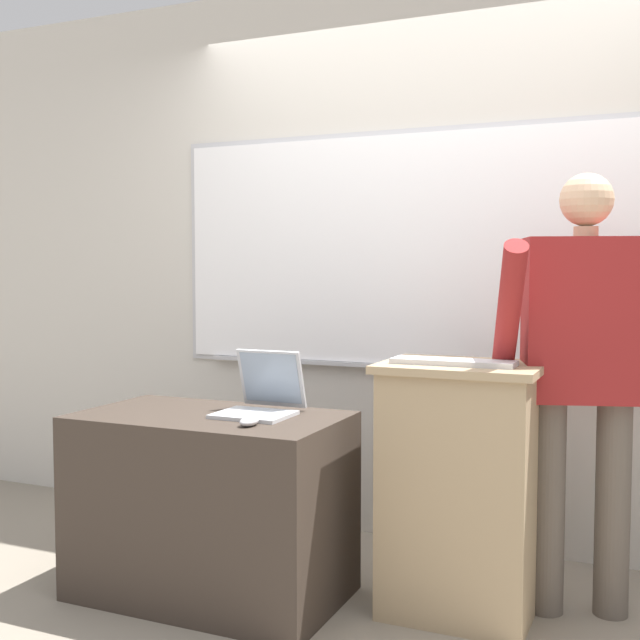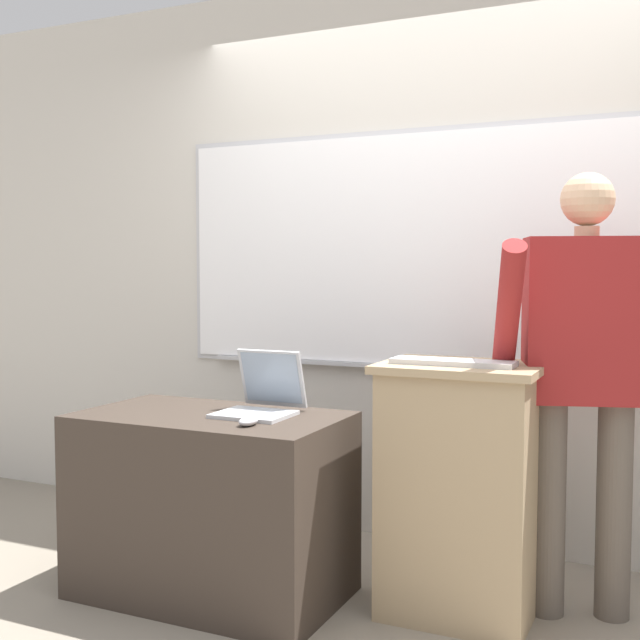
% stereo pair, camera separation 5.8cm
% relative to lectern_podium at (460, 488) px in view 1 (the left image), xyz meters
% --- Properties ---
extents(back_wall, '(6.40, 0.17, 2.73)m').
position_rel_lectern_podium_xyz_m(back_wall, '(-0.31, 0.78, 0.88)').
color(back_wall, beige).
rests_on(back_wall, ground_plane).
extents(lectern_podium, '(0.60, 0.47, 0.96)m').
position_rel_lectern_podium_xyz_m(lectern_podium, '(0.00, 0.00, 0.00)').
color(lectern_podium, tan).
rests_on(lectern_podium, ground_plane).
extents(side_desk, '(1.06, 0.62, 0.74)m').
position_rel_lectern_podium_xyz_m(side_desk, '(-0.96, -0.25, -0.12)').
color(side_desk, '#382D26').
rests_on(side_desk, ground_plane).
extents(person_presenter, '(0.61, 0.64, 1.68)m').
position_rel_lectern_podium_xyz_m(person_presenter, '(0.42, 0.17, 0.49)').
color(person_presenter, brown).
rests_on(person_presenter, ground_plane).
extents(laptop, '(0.29, 0.32, 0.25)m').
position_rel_lectern_podium_xyz_m(laptop, '(-0.78, -0.14, 0.32)').
color(laptop, '#B7BABF').
rests_on(laptop, side_desk).
extents(wireless_keyboard, '(0.46, 0.14, 0.02)m').
position_rel_lectern_podium_xyz_m(wireless_keyboard, '(-0.02, -0.06, 0.49)').
color(wireless_keyboard, silver).
rests_on(wireless_keyboard, lectern_podium).
extents(computer_mouse_by_laptop, '(0.06, 0.10, 0.03)m').
position_rel_lectern_podium_xyz_m(computer_mouse_by_laptop, '(-0.70, -0.39, 0.27)').
color(computer_mouse_by_laptop, '#BCBCC1').
rests_on(computer_mouse_by_laptop, side_desk).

